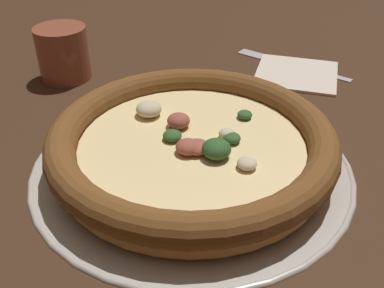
{
  "coord_description": "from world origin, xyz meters",
  "views": [
    {
      "loc": [
        -0.4,
        -0.09,
        0.3
      ],
      "look_at": [
        0.0,
        0.0,
        0.03
      ],
      "focal_mm": 42.0,
      "sensor_mm": 36.0,
      "label": 1
    }
  ],
  "objects_px": {
    "pizza": "(192,143)",
    "fork": "(286,63)",
    "napkin": "(297,73)",
    "pizza_tray": "(192,163)",
    "drinking_cup": "(63,53)"
  },
  "relations": [
    {
      "from": "pizza",
      "to": "fork",
      "type": "distance_m",
      "value": 0.32
    },
    {
      "from": "pizza",
      "to": "napkin",
      "type": "xyz_separation_m",
      "value": [
        0.27,
        -0.11,
        -0.03
      ]
    },
    {
      "from": "pizza_tray",
      "to": "drinking_cup",
      "type": "xyz_separation_m",
      "value": [
        0.18,
        0.24,
        0.04
      ]
    },
    {
      "from": "drinking_cup",
      "to": "napkin",
      "type": "xyz_separation_m",
      "value": [
        0.08,
        -0.35,
        -0.04
      ]
    },
    {
      "from": "drinking_cup",
      "to": "fork",
      "type": "relative_size",
      "value": 0.43
    },
    {
      "from": "napkin",
      "to": "drinking_cup",
      "type": "bearing_deg",
      "value": 103.63
    },
    {
      "from": "pizza",
      "to": "napkin",
      "type": "relative_size",
      "value": 2.4
    },
    {
      "from": "fork",
      "to": "pizza",
      "type": "bearing_deg",
      "value": 98.37
    },
    {
      "from": "drinking_cup",
      "to": "fork",
      "type": "bearing_deg",
      "value": -69.32
    },
    {
      "from": "napkin",
      "to": "pizza_tray",
      "type": "bearing_deg",
      "value": 157.76
    },
    {
      "from": "drinking_cup",
      "to": "fork",
      "type": "xyz_separation_m",
      "value": [
        0.12,
        -0.33,
        -0.04
      ]
    },
    {
      "from": "pizza_tray",
      "to": "drinking_cup",
      "type": "distance_m",
      "value": 0.3
    },
    {
      "from": "napkin",
      "to": "fork",
      "type": "height_order",
      "value": "napkin"
    },
    {
      "from": "pizza_tray",
      "to": "drinking_cup",
      "type": "relative_size",
      "value": 4.49
    },
    {
      "from": "pizza_tray",
      "to": "drinking_cup",
      "type": "bearing_deg",
      "value": 52.39
    }
  ]
}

